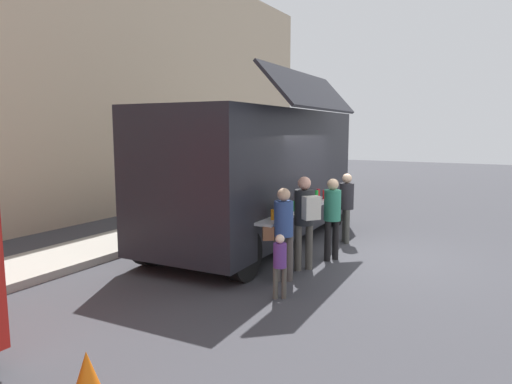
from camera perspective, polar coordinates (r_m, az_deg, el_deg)
name	(u,v)px	position (r m, az deg, el deg)	size (l,w,h in m)	color
ground_plane	(363,255)	(9.95, 13.24, -7.61)	(60.00, 60.00, 0.00)	#38383D
curb_strip	(31,267)	(9.56, -26.24, -8.37)	(28.00, 1.60, 0.15)	#9E998E
food_truck_main	(259,171)	(10.47, 0.34, 2.58)	(6.66, 3.29, 3.77)	black
traffic_cone_orange	(87,379)	(4.90, -20.29, -21.03)	(0.36, 0.36, 0.55)	orange
trash_bin	(252,195)	(14.97, -0.53, -0.33)	(0.60, 0.60, 0.99)	#2C6436
customer_front_ordering	(332,212)	(9.21, 9.49, -2.45)	(0.34, 0.34, 1.65)	black
customer_mid_with_backpack	(305,214)	(8.43, 6.14, -2.71)	(0.52, 0.56, 1.75)	#4E4942
customer_rear_waiting	(283,226)	(7.84, 3.35, -4.30)	(0.42, 0.50, 1.62)	#4F4845
customer_extra_browsing	(346,202)	(10.71, 11.22, -1.18)	(0.33, 0.33, 1.61)	#494943
child_near_queue	(280,260)	(7.11, 2.99, -8.53)	(0.21, 0.21, 1.02)	#4F4A42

